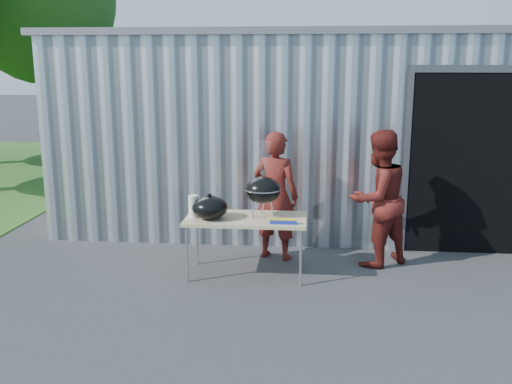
# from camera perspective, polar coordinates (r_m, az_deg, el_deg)

# --- Properties ---
(ground) EXTENTS (80.00, 80.00, 0.00)m
(ground) POSITION_cam_1_polar(r_m,az_deg,el_deg) (6.82, -1.09, -9.86)
(ground) COLOR #2E2E31
(building) EXTENTS (8.20, 6.20, 3.10)m
(building) POSITION_cam_1_polar(r_m,az_deg,el_deg) (10.90, 6.41, 7.00)
(building) COLOR silver
(building) RESTS_ON ground
(folding_table) EXTENTS (1.50, 0.75, 0.75)m
(folding_table) POSITION_cam_1_polar(r_m,az_deg,el_deg) (7.09, -1.01, -2.87)
(folding_table) COLOR tan
(folding_table) RESTS_ON ground
(kettle_grill) EXTENTS (0.45, 0.45, 0.94)m
(kettle_grill) POSITION_cam_1_polar(r_m,az_deg,el_deg) (7.02, 0.68, 0.81)
(kettle_grill) COLOR black
(kettle_grill) RESTS_ON folding_table
(grill_lid) EXTENTS (0.44, 0.44, 0.32)m
(grill_lid) POSITION_cam_1_polar(r_m,az_deg,el_deg) (7.01, -4.64, -1.55)
(grill_lid) COLOR black
(grill_lid) RESTS_ON folding_table
(paper_towels) EXTENTS (0.12, 0.12, 0.28)m
(paper_towels) POSITION_cam_1_polar(r_m,az_deg,el_deg) (7.10, -6.29, -1.43)
(paper_towels) COLOR white
(paper_towels) RESTS_ON folding_table
(white_tub) EXTENTS (0.20, 0.15, 0.10)m
(white_tub) POSITION_cam_1_polar(r_m,az_deg,el_deg) (7.31, -5.16, -1.73)
(white_tub) COLOR white
(white_tub) RESTS_ON folding_table
(foil_box) EXTENTS (0.32, 0.06, 0.06)m
(foil_box) POSITION_cam_1_polar(r_m,az_deg,el_deg) (6.80, 2.75, -2.96)
(foil_box) COLOR navy
(foil_box) RESTS_ON folding_table
(person_cook) EXTENTS (0.74, 0.59, 1.75)m
(person_cook) POSITION_cam_1_polar(r_m,az_deg,el_deg) (7.68, 1.96, -0.38)
(person_cook) COLOR #5F1B16
(person_cook) RESTS_ON ground
(person_bystander) EXTENTS (1.11, 1.06, 1.80)m
(person_bystander) POSITION_cam_1_polar(r_m,az_deg,el_deg) (7.59, 12.11, -0.65)
(person_bystander) COLOR #5F1B16
(person_bystander) RESTS_ON ground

